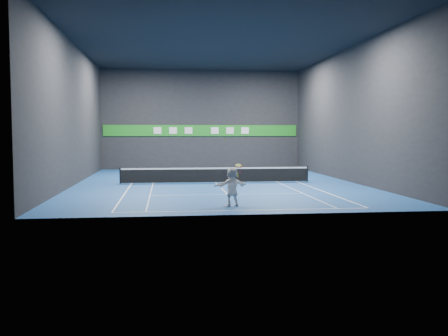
{
  "coord_description": "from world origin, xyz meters",
  "views": [
    {
      "loc": [
        -3.27,
        -32.57,
        3.26
      ],
      "look_at": [
        -0.34,
        -7.57,
        1.5
      ],
      "focal_mm": 40.0,
      "sensor_mm": 36.0,
      "label": 1
    }
  ],
  "objects": [
    {
      "name": "sideline_doubles_left",
      "position": [
        -5.49,
        0.0,
        0.0
      ],
      "size": [
        0.08,
        23.78,
        0.01
      ],
      "primitive_type": "cube",
      "color": "white",
      "rests_on": "ground"
    },
    {
      "name": "wall_back",
      "position": [
        0.0,
        13.0,
        4.5
      ],
      "size": [
        18.0,
        0.1,
        9.0
      ],
      "primitive_type": "cube",
      "color": "black",
      "rests_on": "ground"
    },
    {
      "name": "tennis_racket",
      "position": [
        -0.03,
        -10.59,
        1.74
      ],
      "size": [
        0.4,
        0.33,
        0.64
      ],
      "color": "red",
      "rests_on": "player"
    },
    {
      "name": "baseline_near",
      "position": [
        0.0,
        -11.89,
        0.0
      ],
      "size": [
        10.98,
        0.08,
        0.01
      ],
      "primitive_type": "cube",
      "color": "white",
      "rests_on": "ground"
    },
    {
      "name": "center_service_line",
      "position": [
        0.0,
        0.0,
        0.0
      ],
      "size": [
        0.06,
        12.8,
        0.01
      ],
      "primitive_type": "cube",
      "color": "white",
      "rests_on": "ground"
    },
    {
      "name": "player",
      "position": [
        -0.34,
        -10.64,
        0.87
      ],
      "size": [
        1.69,
        1.07,
        1.74
      ],
      "primitive_type": "imported",
      "rotation": [
        0.0,
        0.0,
        3.52
      ],
      "color": "white",
      "rests_on": "ground"
    },
    {
      "name": "ground",
      "position": [
        0.0,
        0.0,
        0.0
      ],
      "size": [
        26.0,
        26.0,
        0.0
      ],
      "primitive_type": "plane",
      "color": "navy",
      "rests_on": "ground"
    },
    {
      "name": "service_line_far",
      "position": [
        0.0,
        6.4,
        0.0
      ],
      "size": [
        8.23,
        0.06,
        0.01
      ],
      "primitive_type": "cube",
      "color": "white",
      "rests_on": "ground"
    },
    {
      "name": "sideline_doubles_right",
      "position": [
        5.49,
        0.0,
        0.0
      ],
      "size": [
        0.08,
        23.78,
        0.01
      ],
      "primitive_type": "cube",
      "color": "white",
      "rests_on": "ground"
    },
    {
      "name": "sponsor_banner",
      "position": [
        0.0,
        12.93,
        3.5
      ],
      "size": [
        17.64,
        0.11,
        1.0
      ],
      "color": "#1D851F",
      "rests_on": "wall_back"
    },
    {
      "name": "service_line_near",
      "position": [
        0.0,
        -6.4,
        0.0
      ],
      "size": [
        8.23,
        0.06,
        0.01
      ],
      "primitive_type": "cube",
      "color": "white",
      "rests_on": "ground"
    },
    {
      "name": "wall_left",
      "position": [
        -9.0,
        0.0,
        4.5
      ],
      "size": [
        0.1,
        26.0,
        9.0
      ],
      "primitive_type": "cube",
      "color": "black",
      "rests_on": "ground"
    },
    {
      "name": "wall_right",
      "position": [
        9.0,
        0.0,
        4.5
      ],
      "size": [
        0.1,
        26.0,
        9.0
      ],
      "primitive_type": "cube",
      "color": "black",
      "rests_on": "ground"
    },
    {
      "name": "tennis_net",
      "position": [
        0.0,
        0.0,
        0.54
      ],
      "size": [
        12.5,
        0.1,
        1.07
      ],
      "color": "black",
      "rests_on": "ground"
    },
    {
      "name": "ceiling",
      "position": [
        0.0,
        0.0,
        9.0
      ],
      "size": [
        26.0,
        26.0,
        0.0
      ],
      "primitive_type": "plane",
      "color": "black",
      "rests_on": "ground"
    },
    {
      "name": "baseline_far",
      "position": [
        0.0,
        11.89,
        0.0
      ],
      "size": [
        10.98,
        0.08,
        0.01
      ],
      "primitive_type": "cube",
      "color": "white",
      "rests_on": "ground"
    },
    {
      "name": "tennis_ball",
      "position": [
        -0.69,
        -10.68,
        2.97
      ],
      "size": [
        0.06,
        0.06,
        0.06
      ],
      "primitive_type": "sphere",
      "color": "#C7D723",
      "rests_on": "player"
    },
    {
      "name": "sideline_singles_left",
      "position": [
        -4.11,
        0.0,
        0.0
      ],
      "size": [
        0.06,
        23.78,
        0.01
      ],
      "primitive_type": "cube",
      "color": "white",
      "rests_on": "ground"
    },
    {
      "name": "wall_front",
      "position": [
        0.0,
        -13.0,
        4.5
      ],
      "size": [
        18.0,
        0.1,
        9.0
      ],
      "primitive_type": "cube",
      "color": "black",
      "rests_on": "ground"
    },
    {
      "name": "sideline_singles_right",
      "position": [
        4.11,
        0.0,
        0.0
      ],
      "size": [
        0.06,
        23.78,
        0.01
      ],
      "primitive_type": "cube",
      "color": "white",
      "rests_on": "ground"
    }
  ]
}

